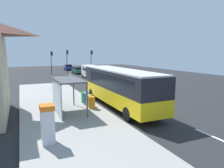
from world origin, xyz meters
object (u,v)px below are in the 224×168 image
(white_van, at_px, (90,71))
(recycling_bin_green, at_px, (84,97))
(sedan_far, at_px, (78,70))
(recycling_bin_blue, at_px, (87,99))
(sedan_near, at_px, (68,67))
(ticket_machine, at_px, (48,124))
(traffic_light_far_side, at_px, (52,59))
(recycling_bin_yellow, at_px, (89,101))
(bus_shelter, at_px, (64,87))
(recycling_bin_orange, at_px, (92,103))
(traffic_light_median, at_px, (67,58))
(bus, at_px, (119,85))
(traffic_light_near_side, at_px, (91,58))

(white_van, xyz_separation_m, recycling_bin_green, (-6.40, -17.80, -0.69))
(sedan_far, relative_size, recycling_bin_blue, 4.65)
(sedan_near, distance_m, recycling_bin_green, 37.32)
(ticket_machine, xyz_separation_m, traffic_light_far_side, (5.09, 34.96, 2.09))
(sedan_near, relative_size, recycling_bin_blue, 4.73)
(recycling_bin_yellow, height_order, recycling_bin_green, same)
(sedan_near, xyz_separation_m, bus_shelter, (-8.71, -39.11, 1.31))
(sedan_near, relative_size, sedan_far, 1.02)
(recycling_bin_orange, bearing_deg, ticket_machine, -127.64)
(recycling_bin_blue, bearing_deg, ticket_machine, -121.25)
(sedan_near, relative_size, traffic_light_median, 0.87)
(bus, xyz_separation_m, traffic_light_median, (2.11, 30.38, 1.59))
(sedan_near, relative_size, recycling_bin_yellow, 4.73)
(recycling_bin_orange, xyz_separation_m, traffic_light_near_side, (9.70, 28.99, 2.75))
(ticket_machine, xyz_separation_m, recycling_bin_blue, (3.99, 6.57, -0.52))
(bus, bearing_deg, white_van, 78.76)
(sedan_far, relative_size, recycling_bin_orange, 4.65)
(ticket_machine, xyz_separation_m, recycling_bin_green, (3.99, 7.27, -0.52))
(ticket_machine, xyz_separation_m, recycling_bin_orange, (3.99, 5.17, -0.52))
(white_van, bearing_deg, traffic_light_median, 99.57)
(recycling_bin_green, relative_size, traffic_light_far_side, 0.19)
(recycling_bin_blue, bearing_deg, traffic_light_far_side, 87.78)
(recycling_bin_orange, bearing_deg, traffic_light_near_side, 71.50)
(ticket_machine, relative_size, recycling_bin_yellow, 2.04)
(white_van, bearing_deg, traffic_light_near_side, 70.07)
(recycling_bin_orange, height_order, recycling_bin_blue, same)
(recycling_bin_yellow, bearing_deg, sedan_near, 80.34)
(sedan_near, relative_size, recycling_bin_green, 4.73)
(sedan_near, height_order, ticket_machine, ticket_machine)
(bus, xyz_separation_m, ticket_machine, (-6.47, -5.38, -0.67))
(bus, xyz_separation_m, sedan_near, (4.01, 38.64, -1.05))
(white_van, distance_m, traffic_light_near_side, 9.89)
(sedan_near, height_order, recycling_bin_orange, sedan_near)
(recycling_bin_green, bearing_deg, sedan_near, 79.98)
(recycling_bin_yellow, distance_m, traffic_light_near_side, 30.03)
(ticket_machine, bearing_deg, recycling_bin_green, 61.26)
(bus, bearing_deg, recycling_bin_blue, 154.56)
(recycling_bin_yellow, height_order, traffic_light_near_side, traffic_light_near_side)
(recycling_bin_blue, bearing_deg, traffic_light_median, 81.05)
(recycling_bin_yellow, relative_size, recycling_bin_blue, 1.00)
(bus, height_order, bus_shelter, bus)
(sedan_near, xyz_separation_m, traffic_light_far_side, (-5.40, -9.06, 2.46))
(sedan_near, relative_size, traffic_light_far_side, 0.92)
(bus, xyz_separation_m, recycling_bin_green, (-2.49, 1.88, -1.19))
(sedan_near, bearing_deg, traffic_light_far_side, -120.77)
(bus_shelter, bearing_deg, traffic_light_near_side, 67.85)
(recycling_bin_orange, distance_m, recycling_bin_yellow, 0.70)
(bus, height_order, recycling_bin_green, bus)
(bus, bearing_deg, sedan_far, 81.99)
(ticket_machine, distance_m, recycling_bin_blue, 7.70)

